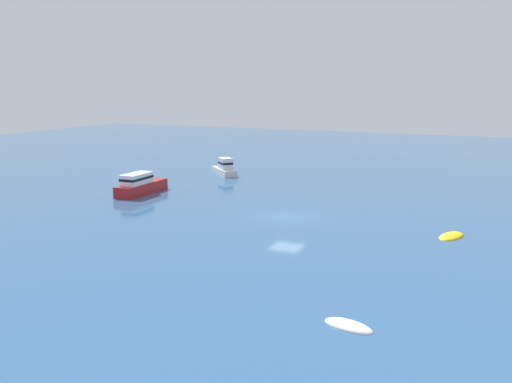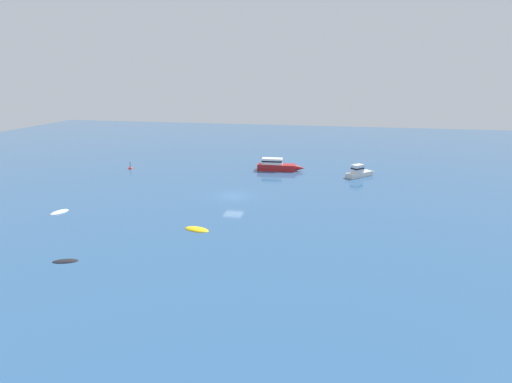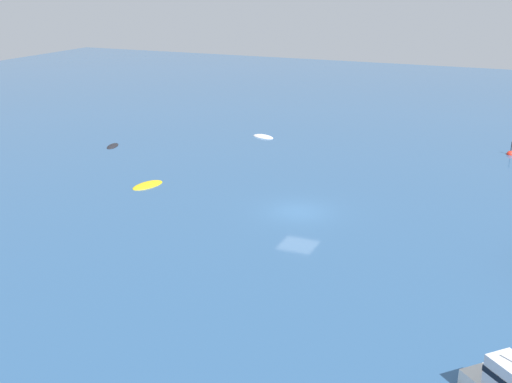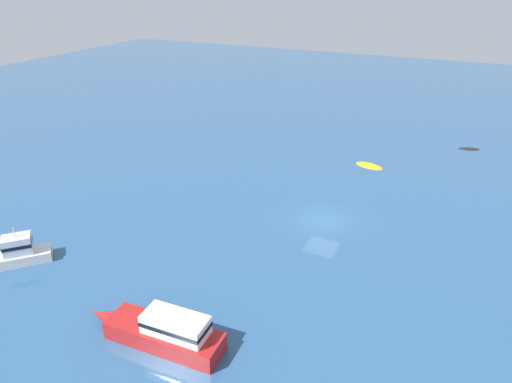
# 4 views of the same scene
# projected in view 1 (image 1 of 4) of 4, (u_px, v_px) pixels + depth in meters

# --- Properties ---
(ground_plane) EXTENTS (160.00, 160.00, 0.00)m
(ground_plane) POSITION_uv_depth(u_px,v_px,m) (287.00, 217.00, 47.03)
(ground_plane) COLOR #2D5684
(rib) EXTENTS (3.10, 2.04, 0.47)m
(rib) POSITION_uv_depth(u_px,v_px,m) (451.00, 237.00, 41.08)
(rib) COLOR yellow
(rib) RESTS_ON ground
(launch) EXTENTS (8.06, 2.21, 2.06)m
(launch) POSITION_uv_depth(u_px,v_px,m) (142.00, 184.00, 56.88)
(launch) COLOR #B21E1E
(launch) RESTS_ON ground
(rib_1) EXTENTS (1.78, 2.64, 0.48)m
(rib_1) POSITION_uv_depth(u_px,v_px,m) (348.00, 327.00, 26.05)
(rib_1) COLOR white
(rib_1) RESTS_ON ground
(launch_1) EXTENTS (5.04, 5.22, 2.64)m
(launch_1) POSITION_uv_depth(u_px,v_px,m) (224.00, 168.00, 68.25)
(launch_1) COLOR silver
(launch_1) RESTS_ON ground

